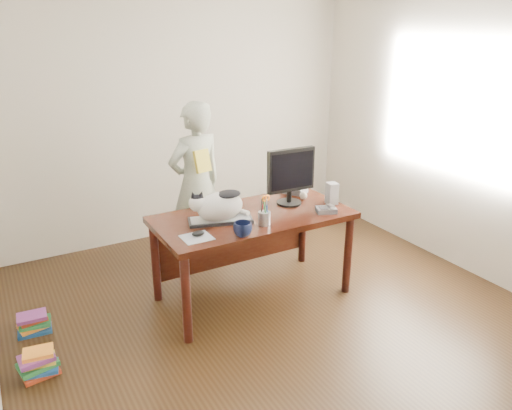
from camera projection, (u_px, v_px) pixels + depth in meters
The scene contains 18 objects.
room at pixel (296, 160), 3.37m from camera, with size 4.50×4.50×4.50m.
desk at pixel (248, 228), 4.18m from camera, with size 1.60×0.80×0.75m.
keyboard at pixel (220, 220), 3.92m from camera, with size 0.53×0.33×0.03m.
cat at pixel (218, 205), 3.87m from camera, with size 0.49×0.33×0.28m.
monitor at pixel (291, 173), 4.20m from camera, with size 0.44×0.22×0.49m.
pen_cup at pixel (264, 217), 3.85m from camera, with size 0.11×0.11×0.24m.
mousepad at pixel (197, 237), 3.63m from camera, with size 0.21×0.19×0.00m.
mouse at pixel (198, 233), 3.65m from camera, with size 0.10×0.06×0.04m.
coffee_mug at pixel (243, 229), 3.65m from camera, with size 0.14×0.14×0.11m, color black.
phone at pixel (327, 209), 4.11m from camera, with size 0.19×0.17×0.07m.
speaker at pixel (332, 193), 4.28m from camera, with size 0.10×0.11×0.19m.
baseball at pixel (303, 196), 4.41m from camera, with size 0.07×0.07×0.07m.
book_stack at pixel (217, 201), 4.26m from camera, with size 0.24×0.20×0.08m.
calculator at pixel (295, 190), 4.57m from camera, with size 0.23×0.25×0.06m.
person at pixel (196, 184), 4.71m from camera, with size 0.57×0.37×1.57m, color silver.
held_book at pixel (202, 161), 4.48m from camera, with size 0.16×0.12×0.21m.
book_pile_a at pixel (39, 364), 3.33m from camera, with size 0.27×0.22×0.18m.
book_pile_b at pixel (34, 323), 3.80m from camera, with size 0.26×0.20×0.15m.
Camera 1 is at (-1.84, -2.71, 2.24)m, focal length 35.00 mm.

